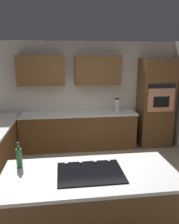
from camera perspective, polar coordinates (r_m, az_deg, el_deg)
The scene contains 10 objects.
ground_plane at distance 4.14m, azimuth 0.68°, elevation -18.31°, with size 14.00×14.00×0.00m, color #9E937F.
wall_back at distance 5.59m, azimuth -2.96°, elevation 6.10°, with size 6.00×0.44×2.60m.
lower_cabinets_back at distance 5.50m, azimuth -2.88°, elevation -5.01°, with size 2.80×0.60×0.86m, color brown.
countertop_back at distance 5.37m, azimuth -2.94°, elevation -0.46°, with size 2.84×0.64×0.04m, color silver.
island_base at distance 2.92m, azimuth 0.20°, elevation -23.53°, with size 1.97×0.85×0.86m, color brown.
island_top at distance 2.67m, azimuth 0.21°, elevation -15.84°, with size 2.05×0.93×0.04m, color silver.
wall_oven at distance 5.80m, azimuth 16.62°, elevation 2.23°, with size 0.80×0.66×2.19m.
cooktop at distance 2.66m, azimuth 0.19°, elevation -15.26°, with size 0.76×0.56×0.03m.
blender at distance 5.44m, azimuth 7.11°, elevation 1.49°, with size 0.15×0.15×0.35m.
oil_bottle at distance 2.86m, azimuth -17.72°, elevation -11.05°, with size 0.07×0.07×0.32m.
Camera 1 is at (0.50, 3.47, 2.20)m, focal length 35.40 mm.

